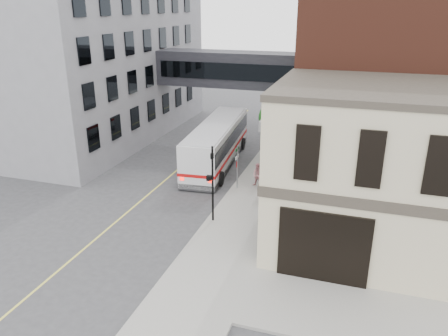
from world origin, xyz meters
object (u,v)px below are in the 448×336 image
Objects in this scene: newspaper_box at (272,155)px; sandwich_board at (272,210)px; pedestrian_a at (273,177)px; pedestrian_c at (276,170)px; bus at (217,142)px; pedestrian_b at (258,175)px.

newspaper_box is 0.90× the size of sandwich_board.
pedestrian_c is (-0.02, 1.18, 0.11)m from pedestrian_a.
sandwich_board is (0.90, -5.58, -0.34)m from pedestrian_c.
sandwich_board is at bearing -52.89° from bus.
sandwich_board is at bearing -102.19° from pedestrian_a.
pedestrian_c is at bearing 121.44° from sandwich_board.
sandwich_board is (2.13, -9.81, 0.05)m from newspaper_box.
pedestrian_a is 0.87× the size of pedestrian_c.
pedestrian_a is 1.18m from pedestrian_c.
pedestrian_b is at bearing 136.23° from sandwich_board.
pedestrian_b is at bearing 163.56° from pedestrian_a.
pedestrian_a is (5.30, -3.76, -0.89)m from bus.
bus is 10.30m from sandwich_board.
bus is at bearing 151.36° from pedestrian_b.
pedestrian_a is 0.91× the size of pedestrian_b.
bus is 7.02× the size of pedestrian_c.
bus is at bearing 149.36° from sandwich_board.
pedestrian_b is 1.64m from pedestrian_c.
pedestrian_c reaches higher than newspaper_box.
pedestrian_c is 1.67× the size of sandwich_board.
pedestrian_c is at bearing 66.15° from pedestrian_b.
pedestrian_b is at bearing -42.28° from bus.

